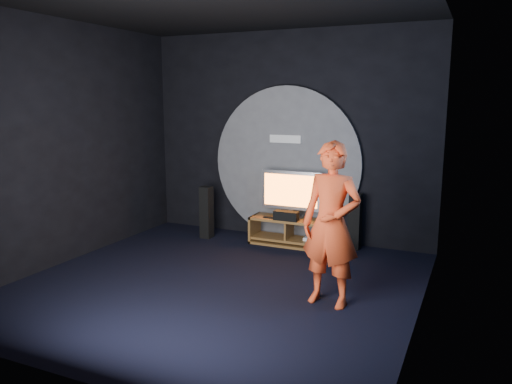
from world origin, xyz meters
TOP-DOWN VIEW (x-y plane):
  - floor at (0.00, 0.00)m, footprint 5.00×5.00m
  - back_wall at (0.00, 2.50)m, footprint 5.00×0.04m
  - front_wall at (0.00, -2.50)m, footprint 5.00×0.04m
  - left_wall at (-2.50, 0.00)m, footprint 0.04×5.00m
  - right_wall at (2.50, 0.00)m, footprint 0.04×5.00m
  - ceiling at (0.00, 0.00)m, footprint 5.00×5.00m
  - wall_disc_panel at (0.00, 2.44)m, footprint 2.60×0.11m
  - media_console at (0.22, 2.05)m, footprint 1.29×0.45m
  - tv at (0.22, 2.12)m, footprint 1.03×0.22m
  - center_speaker at (0.22, 1.90)m, footprint 0.40×0.15m
  - remote at (-0.10, 1.93)m, footprint 0.18×0.05m
  - tower_speaker_left at (-1.25, 1.88)m, footprint 0.18×0.20m
  - tower_speaker_right at (1.25, 2.28)m, footprint 0.18×0.20m
  - subwoofer at (1.07, 1.46)m, footprint 0.27×0.27m
  - player at (1.50, -0.01)m, footprint 0.75×0.54m

SIDE VIEW (x-z plane):
  - floor at x=0.00m, z-range 0.00..0.00m
  - subwoofer at x=1.07m, z-range 0.00..0.30m
  - media_console at x=0.22m, z-range -0.03..0.42m
  - tower_speaker_left at x=-1.25m, z-range 0.00..0.90m
  - tower_speaker_right at x=1.25m, z-range 0.00..0.90m
  - remote at x=-0.10m, z-range 0.45..0.47m
  - center_speaker at x=0.22m, z-range 0.45..0.60m
  - tv at x=0.22m, z-range 0.49..1.26m
  - player at x=1.50m, z-range 0.00..1.92m
  - wall_disc_panel at x=0.00m, z-range 0.00..2.60m
  - back_wall at x=0.00m, z-range 0.00..3.50m
  - front_wall at x=0.00m, z-range 0.00..3.50m
  - left_wall at x=-2.50m, z-range 0.00..3.50m
  - right_wall at x=2.50m, z-range 0.00..3.50m
  - ceiling at x=0.00m, z-range 3.50..3.51m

